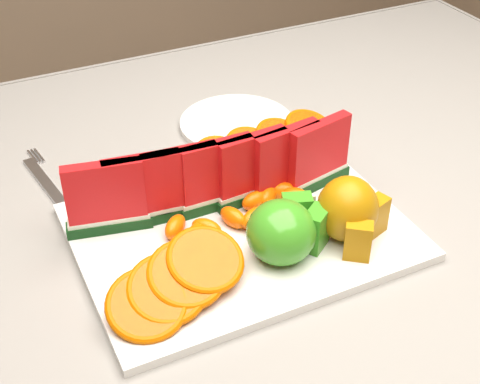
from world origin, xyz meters
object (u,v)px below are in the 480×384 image
(side_plate, at_px, (237,124))
(pear_cluster, at_px, (350,211))
(fork, at_px, (48,185))
(platter, at_px, (240,232))
(apple_cluster, at_px, (286,230))

(side_plate, bearing_deg, pear_cluster, -90.11)
(side_plate, relative_size, fork, 1.02)
(pear_cluster, relative_size, side_plate, 0.52)
(platter, relative_size, apple_cluster, 3.50)
(fork, bearing_deg, side_plate, 6.22)
(fork, bearing_deg, platter, -47.52)
(side_plate, bearing_deg, fork, -173.78)
(platter, height_order, fork, platter)
(side_plate, xyz_separation_m, fork, (-0.31, -0.03, -0.00))
(platter, distance_m, side_plate, 0.27)
(platter, relative_size, fork, 2.05)
(fork, bearing_deg, apple_cluster, -51.04)
(pear_cluster, distance_m, fork, 0.42)
(apple_cluster, xyz_separation_m, pear_cluster, (0.08, -0.01, 0.01))
(platter, distance_m, pear_cluster, 0.14)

